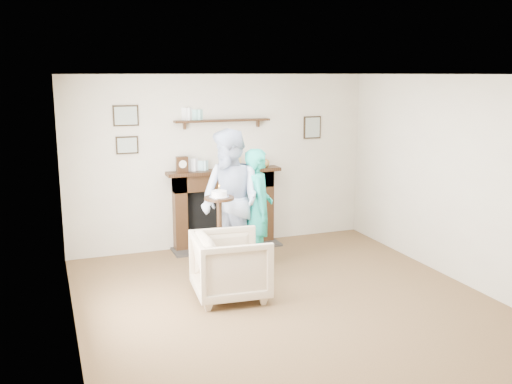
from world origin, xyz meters
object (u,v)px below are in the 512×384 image
Objects in this scene: man at (231,269)px; woman at (258,265)px; armchair at (231,297)px; pedestal_table at (219,221)px.

man reaches higher than woman.
armchair is 0.45× the size of man.
man is at bearing 43.23° from pedestal_table.
pedestal_table is at bearing 125.86° from woman.
woman is 0.96m from pedestal_table.
pedestal_table is at bearing -2.02° from armchair.
pedestal_table reaches higher than armchair.
woman is (0.39, 0.02, 0.00)m from man.
man is at bearing 108.57° from woman.
man is at bearing -13.32° from armchair.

